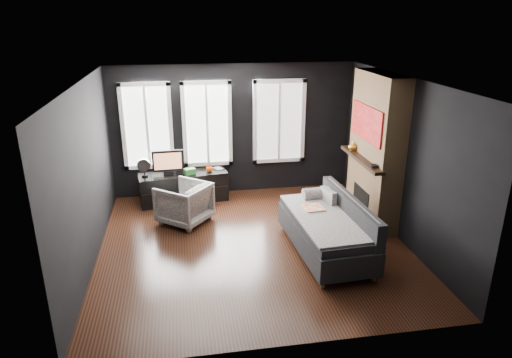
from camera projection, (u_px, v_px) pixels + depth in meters
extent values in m
plane|color=black|center=(253.00, 244.00, 7.61)|extent=(5.00, 5.00, 0.00)
plane|color=white|center=(253.00, 81.00, 6.68)|extent=(5.00, 5.00, 0.00)
cube|color=black|center=(234.00, 130.00, 9.46)|extent=(5.00, 0.02, 2.70)
cube|color=black|center=(87.00, 177.00, 6.76)|extent=(0.02, 5.00, 2.70)
cube|color=black|center=(402.00, 160.00, 7.53)|extent=(0.02, 5.00, 2.70)
cube|color=gray|center=(328.00, 201.00, 7.68)|extent=(0.18, 0.41, 0.40)
imported|color=white|center=(184.00, 201.00, 8.29)|extent=(1.09, 1.09, 0.82)
imported|color=#DD4F0B|center=(209.00, 169.00, 9.24)|extent=(0.14, 0.11, 0.13)
imported|color=#B6AE8C|center=(215.00, 165.00, 9.36)|extent=(0.14, 0.08, 0.20)
cube|color=#276C2A|center=(190.00, 171.00, 9.11)|extent=(0.24, 0.20, 0.11)
imported|color=gold|center=(353.00, 146.00, 8.45)|extent=(0.22, 0.23, 0.17)
cylinder|color=black|center=(375.00, 166.00, 7.54)|extent=(0.17, 0.17, 0.04)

